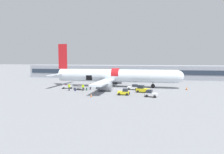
{
  "coord_description": "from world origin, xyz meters",
  "views": [
    {
      "loc": [
        8.28,
        -51.13,
        7.65
      ],
      "look_at": [
        -3.21,
        2.77,
        2.92
      ],
      "focal_mm": 32.0,
      "sensor_mm": 36.0,
      "label": 1
    }
  ],
  "objects_px": {
    "baggage_tug_spare": "(151,94)",
    "suitcase_on_tarmac_spare": "(75,90)",
    "airplane": "(114,76)",
    "baggage_cart_loading": "(79,88)",
    "ground_crew_driver": "(90,86)",
    "baggage_tug_lead": "(124,92)",
    "baggage_cart_queued": "(67,87)",
    "suitcase_on_tarmac_upright": "(87,89)",
    "ground_crew_loader_b": "(97,85)",
    "baggage_tug_mid": "(134,87)",
    "ground_crew_loader_a": "(83,87)",
    "baggage_tug_rear": "(142,89)",
    "ground_crew_supervisor": "(69,87)"
  },
  "relations": [
    {
      "from": "baggage_tug_spare",
      "to": "suitcase_on_tarmac_spare",
      "type": "distance_m",
      "value": 18.87
    },
    {
      "from": "airplane",
      "to": "baggage_cart_loading",
      "type": "height_order",
      "value": "airplane"
    },
    {
      "from": "suitcase_on_tarmac_spare",
      "to": "ground_crew_driver",
      "type": "bearing_deg",
      "value": 47.38
    },
    {
      "from": "baggage_tug_lead",
      "to": "baggage_cart_queued",
      "type": "relative_size",
      "value": 0.71
    },
    {
      "from": "ground_crew_driver",
      "to": "suitcase_on_tarmac_upright",
      "type": "height_order",
      "value": "ground_crew_driver"
    },
    {
      "from": "ground_crew_driver",
      "to": "baggage_cart_queued",
      "type": "bearing_deg",
      "value": 175.94
    },
    {
      "from": "baggage_tug_lead",
      "to": "baggage_cart_loading",
      "type": "height_order",
      "value": "baggage_tug_lead"
    },
    {
      "from": "ground_crew_loader_b",
      "to": "baggage_cart_queued",
      "type": "bearing_deg",
      "value": -172.09
    },
    {
      "from": "baggage_cart_queued",
      "to": "ground_crew_driver",
      "type": "relative_size",
      "value": 2.23
    },
    {
      "from": "baggage_tug_spare",
      "to": "ground_crew_loader_b",
      "type": "distance_m",
      "value": 16.8
    },
    {
      "from": "baggage_cart_loading",
      "to": "ground_crew_loader_b",
      "type": "xyz_separation_m",
      "value": [
        4.04,
        2.35,
        0.44
      ]
    },
    {
      "from": "baggage_tug_mid",
      "to": "baggage_cart_queued",
      "type": "bearing_deg",
      "value": -175.29
    },
    {
      "from": "ground_crew_loader_a",
      "to": "ground_crew_driver",
      "type": "relative_size",
      "value": 1.03
    },
    {
      "from": "suitcase_on_tarmac_upright",
      "to": "baggage_cart_loading",
      "type": "bearing_deg",
      "value": 160.51
    },
    {
      "from": "ground_crew_loader_a",
      "to": "ground_crew_loader_b",
      "type": "bearing_deg",
      "value": 59.63
    },
    {
      "from": "ground_crew_loader_b",
      "to": "suitcase_on_tarmac_spare",
      "type": "distance_m",
      "value": 6.28
    },
    {
      "from": "baggage_tug_lead",
      "to": "ground_crew_loader_a",
      "type": "xyz_separation_m",
      "value": [
        -10.84,
        3.7,
        0.29
      ]
    },
    {
      "from": "baggage_tug_rear",
      "to": "ground_crew_supervisor",
      "type": "relative_size",
      "value": 1.92
    },
    {
      "from": "baggage_tug_spare",
      "to": "baggage_cart_queued",
      "type": "height_order",
      "value": "baggage_tug_spare"
    },
    {
      "from": "airplane",
      "to": "ground_crew_loader_a",
      "type": "relative_size",
      "value": 21.53
    },
    {
      "from": "baggage_tug_spare",
      "to": "suitcase_on_tarmac_upright",
      "type": "xyz_separation_m",
      "value": [
        -16.0,
        5.68,
        -0.36
      ]
    },
    {
      "from": "baggage_tug_lead",
      "to": "baggage_tug_mid",
      "type": "height_order",
      "value": "baggage_tug_lead"
    },
    {
      "from": "baggage_cart_queued",
      "to": "ground_crew_loader_a",
      "type": "distance_m",
      "value": 6.24
    },
    {
      "from": "baggage_tug_rear",
      "to": "suitcase_on_tarmac_upright",
      "type": "bearing_deg",
      "value": 178.52
    },
    {
      "from": "baggage_tug_mid",
      "to": "ground_crew_loader_b",
      "type": "xyz_separation_m",
      "value": [
        -9.73,
        -0.36,
        0.28
      ]
    },
    {
      "from": "ground_crew_loader_a",
      "to": "suitcase_on_tarmac_upright",
      "type": "bearing_deg",
      "value": 53.2
    },
    {
      "from": "airplane",
      "to": "ground_crew_driver",
      "type": "distance_m",
      "value": 8.36
    },
    {
      "from": "baggage_tug_lead",
      "to": "ground_crew_supervisor",
      "type": "xyz_separation_m",
      "value": [
        -14.31,
        3.21,
        0.32
      ]
    },
    {
      "from": "suitcase_on_tarmac_spare",
      "to": "suitcase_on_tarmac_upright",
      "type": "bearing_deg",
      "value": 32.5
    },
    {
      "from": "baggage_tug_spare",
      "to": "baggage_cart_queued",
      "type": "relative_size",
      "value": 0.72
    },
    {
      "from": "baggage_tug_rear",
      "to": "baggage_tug_spare",
      "type": "relative_size",
      "value": 1.27
    },
    {
      "from": "ground_crew_driver",
      "to": "ground_crew_supervisor",
      "type": "bearing_deg",
      "value": -147.31
    },
    {
      "from": "baggage_tug_rear",
      "to": "baggage_cart_loading",
      "type": "relative_size",
      "value": 0.93
    },
    {
      "from": "airplane",
      "to": "baggage_tug_mid",
      "type": "bearing_deg",
      "value": -36.5
    },
    {
      "from": "airplane",
      "to": "ground_crew_driver",
      "type": "bearing_deg",
      "value": -127.38
    },
    {
      "from": "baggage_cart_loading",
      "to": "ground_crew_loader_a",
      "type": "bearing_deg",
      "value": -44.74
    },
    {
      "from": "baggage_tug_rear",
      "to": "ground_crew_loader_b",
      "type": "distance_m",
      "value": 12.71
    },
    {
      "from": "baggage_tug_rear",
      "to": "baggage_tug_mid",
      "type": "bearing_deg",
      "value": 122.54
    },
    {
      "from": "airplane",
      "to": "ground_crew_supervisor",
      "type": "height_order",
      "value": "airplane"
    },
    {
      "from": "baggage_tug_rear",
      "to": "suitcase_on_tarmac_spare",
      "type": "height_order",
      "value": "baggage_tug_rear"
    },
    {
      "from": "baggage_tug_rear",
      "to": "ground_crew_driver",
      "type": "relative_size",
      "value": 2.05
    },
    {
      "from": "baggage_tug_mid",
      "to": "baggage_cart_loading",
      "type": "bearing_deg",
      "value": -168.89
    },
    {
      "from": "baggage_cart_loading",
      "to": "suitcase_on_tarmac_spare",
      "type": "distance_m",
      "value": 2.36
    },
    {
      "from": "ground_crew_driver",
      "to": "baggage_tug_mid",
      "type": "bearing_deg",
      "value": 9.92
    },
    {
      "from": "baggage_tug_lead",
      "to": "baggage_tug_spare",
      "type": "relative_size",
      "value": 0.98
    },
    {
      "from": "baggage_tug_mid",
      "to": "baggage_tug_lead",
      "type": "bearing_deg",
      "value": -98.8
    },
    {
      "from": "baggage_tug_lead",
      "to": "baggage_tug_rear",
      "type": "xyz_separation_m",
      "value": [
        3.73,
        4.19,
        0.11
      ]
    },
    {
      "from": "ground_crew_driver",
      "to": "suitcase_on_tarmac_upright",
      "type": "bearing_deg",
      "value": -106.72
    },
    {
      "from": "baggage_tug_lead",
      "to": "ground_crew_loader_b",
      "type": "bearing_deg",
      "value": 137.72
    },
    {
      "from": "ground_crew_driver",
      "to": "airplane",
      "type": "bearing_deg",
      "value": 52.62
    }
  ]
}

